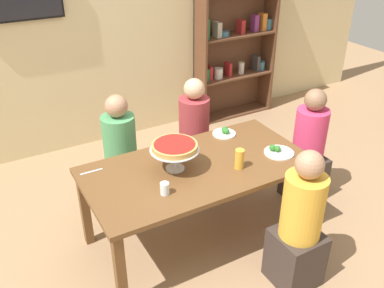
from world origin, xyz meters
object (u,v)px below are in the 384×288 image
at_px(water_glass_clear_near, 165,189).
at_px(dining_table, 198,174).
at_px(diner_far_left, 121,161).
at_px(cutlery_fork_near, 91,172).
at_px(salad_plate_far_diner, 225,132).
at_px(diner_far_right, 194,141).
at_px(diner_near_right, 299,230).
at_px(beer_glass_amber_tall, 239,159).
at_px(deep_dish_pizza_stand, 175,148).
at_px(diner_head_east, 307,154).
at_px(bookshelf, 235,32).
at_px(salad_plate_near_diner, 278,151).

bearing_deg(water_glass_clear_near, dining_table, 28.00).
distance_m(diner_far_left, cutlery_fork_near, 0.63).
bearing_deg(salad_plate_far_diner, water_glass_clear_near, -147.49).
height_order(water_glass_clear_near, cutlery_fork_near, water_glass_clear_near).
relative_size(diner_far_left, diner_far_right, 1.00).
relative_size(diner_near_right, beer_glass_amber_tall, 7.11).
xyz_separation_m(diner_far_left, deep_dish_pizza_stand, (0.20, -0.71, 0.44)).
xyz_separation_m(diner_head_east, water_glass_clear_near, (-1.61, -0.23, 0.29)).
height_order(diner_far_right, salad_plate_far_diner, diner_far_right).
bearing_deg(cutlery_fork_near, salad_plate_far_diner, -178.43).
xyz_separation_m(beer_glass_amber_tall, water_glass_clear_near, (-0.67, -0.03, -0.03)).
xyz_separation_m(diner_far_left, beer_glass_amber_tall, (0.65, -0.94, 0.33)).
bearing_deg(cutlery_fork_near, diner_far_left, -131.86).
height_order(dining_table, bookshelf, bookshelf).
height_order(salad_plate_near_diner, cutlery_fork_near, salad_plate_near_diner).
xyz_separation_m(beer_glass_amber_tall, cutlery_fork_near, (-1.04, 0.51, -0.08)).
bearing_deg(beer_glass_amber_tall, diner_head_east, 11.93).
bearing_deg(bookshelf, dining_table, -130.39).
distance_m(bookshelf, deep_dish_pizza_stand, 2.74).
bearing_deg(beer_glass_amber_tall, cutlery_fork_near, 153.79).
xyz_separation_m(dining_table, diner_head_east, (1.21, 0.02, -0.17)).
height_order(diner_near_right, salad_plate_far_diner, diner_near_right).
bearing_deg(diner_far_right, cutlery_fork_near, -69.32).
distance_m(diner_far_right, deep_dish_pizza_stand, 1.03).
xyz_separation_m(diner_near_right, water_glass_clear_near, (-0.80, 0.57, 0.29)).
height_order(diner_far_left, beer_glass_amber_tall, diner_far_left).
xyz_separation_m(bookshelf, diner_near_right, (-1.31, -2.80, -0.65)).
xyz_separation_m(salad_plate_far_diner, water_glass_clear_near, (-0.88, -0.56, 0.02)).
distance_m(bookshelf, cutlery_fork_near, 3.03).
distance_m(bookshelf, diner_far_right, 1.93).
xyz_separation_m(bookshelf, diner_far_right, (-1.32, -1.25, -0.65)).
bearing_deg(deep_dish_pizza_stand, water_glass_clear_near, -129.83).
relative_size(bookshelf, diner_near_right, 1.92).
relative_size(dining_table, salad_plate_near_diner, 7.28).
bearing_deg(diner_head_east, deep_dish_pizza_stand, -1.30).
relative_size(dining_table, deep_dish_pizza_stand, 4.70).
xyz_separation_m(diner_far_right, beer_glass_amber_tall, (-0.13, -0.95, 0.33)).
bearing_deg(diner_far_right, bookshelf, 133.43).
xyz_separation_m(bookshelf, cutlery_fork_near, (-2.49, -1.69, -0.40)).
height_order(diner_head_east, diner_far_right, same).
bearing_deg(cutlery_fork_near, diner_near_right, 137.47).
relative_size(dining_table, water_glass_clear_near, 19.69).
relative_size(salad_plate_near_diner, water_glass_clear_near, 2.70).
relative_size(dining_table, diner_head_east, 1.58).
height_order(dining_table, salad_plate_near_diner, salad_plate_near_diner).
height_order(bookshelf, salad_plate_near_diner, bookshelf).
bearing_deg(water_glass_clear_near, diner_far_left, 88.95).
height_order(diner_far_left, diner_near_right, same).
xyz_separation_m(bookshelf, salad_plate_near_diner, (-1.03, -2.17, -0.38)).
bearing_deg(diner_far_left, deep_dish_pizza_stand, 15.75).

